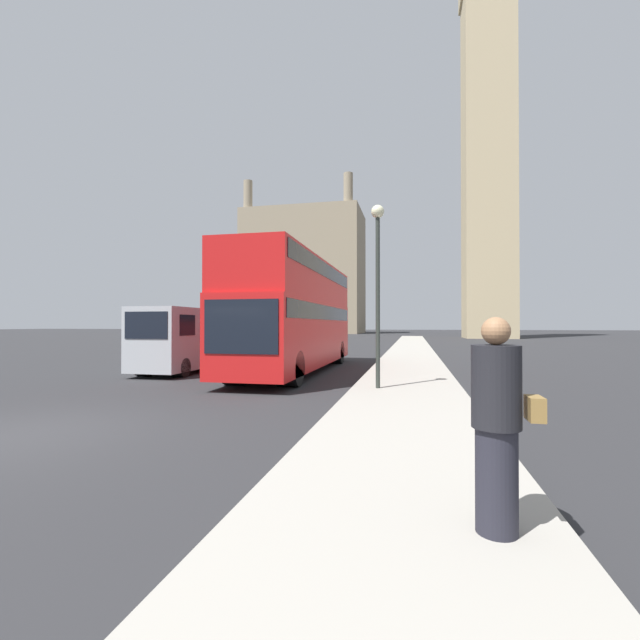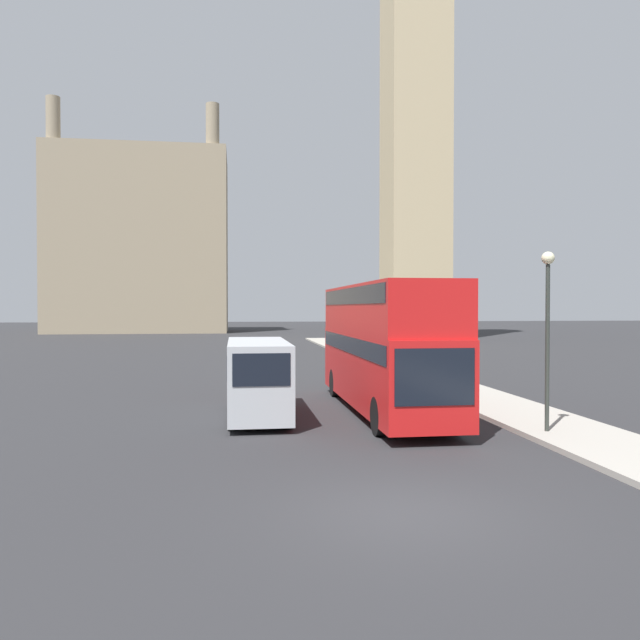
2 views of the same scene
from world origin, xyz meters
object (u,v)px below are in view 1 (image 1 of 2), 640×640
white_van (189,338)px  pedestrian (497,425)px  street_lamp (378,265)px  red_double_decker_bus (297,310)px  clock_tower (488,99)px

white_van → pedestrian: size_ratio=3.28×
white_van → street_lamp: bearing=-26.7°
street_lamp → pedestrian: bearing=-78.4°
red_double_decker_bus → street_lamp: 5.99m
white_van → red_double_decker_bus: bearing=8.5°
red_double_decker_bus → street_lamp: street_lamp is taller
red_double_decker_bus → white_van: bearing=-171.5°
clock_tower → red_double_decker_bus: size_ratio=5.74×
clock_tower → street_lamp: bearing=-102.4°
pedestrian → white_van: bearing=128.7°
red_double_decker_bus → white_van: size_ratio=1.91×
pedestrian → street_lamp: bearing=101.6°
pedestrian → street_lamp: street_lamp is taller
red_double_decker_bus → pedestrian: size_ratio=6.25×
pedestrian → red_double_decker_bus: bearing=112.6°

